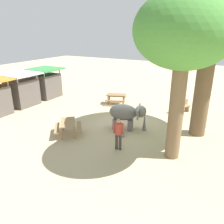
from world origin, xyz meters
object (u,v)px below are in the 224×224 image
(shade_tree_main, at_px, (185,33))
(market_stall_white, at_px, (22,91))
(shade_tree_secondary, at_px, (215,7))
(person_handler, at_px, (118,132))
(picnic_table_near, at_px, (116,97))
(elephant, at_px, (127,113))
(wooden_bench, at_px, (182,106))
(picnic_table_far, at_px, (68,125))
(feed_bucket, at_px, (121,133))
(market_stall_green, at_px, (46,84))

(shade_tree_main, bearing_deg, market_stall_white, 80.86)
(shade_tree_secondary, distance_m, market_stall_white, 14.01)
(market_stall_white, bearing_deg, person_handler, -104.94)
(shade_tree_secondary, height_order, market_stall_white, shade_tree_secondary)
(shade_tree_main, height_order, picnic_table_near, shade_tree_main)
(person_handler, xyz_separation_m, picnic_table_near, (6.37, 3.46, -0.36))
(elephant, relative_size, wooden_bench, 1.58)
(picnic_table_far, relative_size, feed_bucket, 5.83)
(shade_tree_main, distance_m, picnic_table_far, 7.53)
(shade_tree_secondary, distance_m, picnic_table_near, 9.28)
(elephant, relative_size, market_stall_white, 0.88)
(picnic_table_near, bearing_deg, person_handler, -80.78)
(wooden_bench, relative_size, picnic_table_far, 0.67)
(market_stall_white, bearing_deg, market_stall_green, 0.00)
(shade_tree_main, relative_size, shade_tree_secondary, 0.79)
(shade_tree_secondary, bearing_deg, market_stall_white, 94.96)
(feed_bucket, bearing_deg, elephant, 7.61)
(market_stall_green, relative_size, feed_bucket, 7.00)
(wooden_bench, bearing_deg, shade_tree_main, 38.95)
(wooden_bench, xyz_separation_m, market_stall_green, (-1.68, 11.30, 0.67))
(shade_tree_main, distance_m, market_stall_green, 13.74)
(wooden_bench, height_order, picnic_table_far, wooden_bench)
(market_stall_white, distance_m, market_stall_green, 2.60)
(person_handler, distance_m, picnic_table_near, 7.26)
(wooden_bench, xyz_separation_m, market_stall_white, (-4.28, 11.30, 0.67))
(picnic_table_far, distance_m, feed_bucket, 3.00)
(picnic_table_far, height_order, feed_bucket, picnic_table_far)
(wooden_bench, bearing_deg, market_stall_green, -51.08)
(shade_tree_secondary, relative_size, feed_bucket, 24.95)
(picnic_table_near, distance_m, picnic_table_far, 6.25)
(elephant, height_order, picnic_table_far, elephant)
(person_handler, distance_m, market_stall_green, 11.04)
(wooden_bench, distance_m, feed_bucket, 5.91)
(person_handler, distance_m, market_stall_white, 10.08)
(elephant, bearing_deg, shade_tree_main, -46.43)
(market_stall_white, bearing_deg, elephant, -91.29)
(person_handler, xyz_separation_m, feed_bucket, (1.35, 0.53, -0.79))
(shade_tree_main, bearing_deg, person_handler, 104.23)
(market_stall_green, bearing_deg, shade_tree_main, -110.48)
(person_handler, xyz_separation_m, picnic_table_far, (0.13, 3.23, -0.36))
(elephant, distance_m, picnic_table_near, 4.88)
(picnic_table_near, bearing_deg, shade_tree_main, -63.24)
(shade_tree_main, height_order, feed_bucket, shade_tree_main)
(shade_tree_secondary, bearing_deg, shade_tree_main, 168.41)
(person_handler, distance_m, shade_tree_main, 5.18)
(shade_tree_main, relative_size, wooden_bench, 5.03)
(picnic_table_near, height_order, market_stall_white, market_stall_white)
(picnic_table_far, bearing_deg, shade_tree_secondary, 80.31)
(shade_tree_secondary, distance_m, picnic_table_far, 9.44)
(shade_tree_main, bearing_deg, wooden_bench, 8.48)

